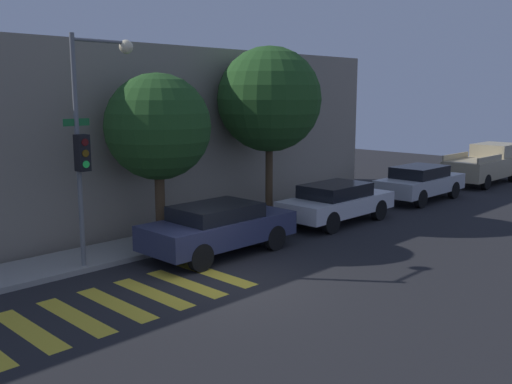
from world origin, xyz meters
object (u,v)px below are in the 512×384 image
object	(u,v)px
sedan_middle	(337,201)
tree_midblock	(269,100)
tree_near_corner	(158,127)
traffic_light_pole	(91,126)
sedan_far_end	(420,182)
sedan_near_corner	(219,227)
pickup_truck	(486,164)

from	to	relation	value
sedan_middle	tree_midblock	bearing A→B (deg)	125.79
tree_near_corner	tree_midblock	world-z (taller)	tree_midblock
traffic_light_pole	tree_near_corner	xyz separation A→B (m)	(2.51, 0.66, -0.17)
tree_near_corner	sedan_far_end	bearing A→B (deg)	-9.13
traffic_light_pole	tree_near_corner	bearing A→B (deg)	14.67
sedan_near_corner	pickup_truck	size ratio (longest dim) A/B	0.84
sedan_far_end	pickup_truck	distance (m)	6.65
pickup_truck	tree_near_corner	xyz separation A→B (m)	(-18.66, 1.93, 2.54)
sedan_far_end	tree_midblock	world-z (taller)	tree_midblock
sedan_middle	sedan_far_end	world-z (taller)	sedan_far_end
tree_near_corner	tree_midblock	distance (m)	4.78
sedan_middle	tree_midblock	distance (m)	4.24
tree_near_corner	tree_midblock	size ratio (longest dim) A/B	0.83
pickup_truck	tree_near_corner	world-z (taller)	tree_near_corner
tree_near_corner	sedan_near_corner	bearing A→B (deg)	-73.34
pickup_truck	tree_midblock	xyz separation A→B (m)	(-13.95, 1.93, 3.29)
traffic_light_pole	sedan_far_end	distance (m)	14.87
sedan_middle	traffic_light_pole	bearing A→B (deg)	171.61
sedan_near_corner	sedan_middle	world-z (taller)	sedan_near_corner
traffic_light_pole	sedan_middle	xyz separation A→B (m)	(8.62, -1.27, -2.93)
sedan_far_end	tree_midblock	xyz separation A→B (m)	(-7.30, 1.93, 3.48)
traffic_light_pole	sedan_far_end	world-z (taller)	traffic_light_pole
sedan_near_corner	sedan_far_end	bearing A→B (deg)	0.00
sedan_middle	tree_midblock	xyz separation A→B (m)	(-1.39, 1.93, 3.51)
sedan_middle	tree_near_corner	world-z (taller)	tree_near_corner
tree_midblock	traffic_light_pole	bearing A→B (deg)	-174.80
traffic_light_pole	pickup_truck	world-z (taller)	traffic_light_pole
traffic_light_pole	sedan_near_corner	xyz separation A→B (m)	(3.09, -1.27, -2.90)
traffic_light_pole	tree_midblock	size ratio (longest dim) A/B	0.97
sedan_middle	pickup_truck	distance (m)	12.56
tree_midblock	sedan_far_end	bearing A→B (deg)	-14.81
traffic_light_pole	sedan_far_end	size ratio (longest dim) A/B	1.28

